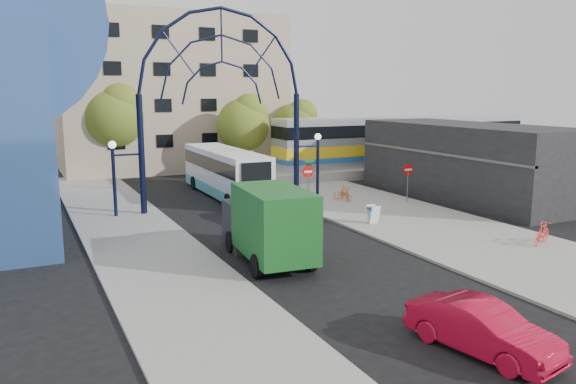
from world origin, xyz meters
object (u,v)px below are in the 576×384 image
black_suv (262,211)px  bike_near_b (345,193)px  gateway_arch (222,68)px  city_bus (225,172)px  green_truck (267,224)px  red_sedan (482,328)px  bike_near_a (343,194)px  stop_sign (308,175)px  bike_far_b (542,233)px  do_not_enter_sign (408,173)px  sandwich_board (373,212)px  tree_north_a (245,122)px  tree_north_c (297,123)px  street_name_sign (309,171)px  tree_north_b (115,115)px  train_car (405,140)px

black_suv → bike_near_b: 7.94m
gateway_arch → city_bus: gateway_arch is taller
green_truck → red_sedan: (1.81, -10.50, -0.91)m
bike_near_a → red_sedan: bearing=-127.3°
stop_sign → green_truck: 11.67m
bike_far_b → bike_near_b: bearing=-11.7°
do_not_enter_sign → city_bus: 12.38m
city_bus → sandwich_board: bearing=-69.6°
red_sedan → bike_near_b: red_sedan is taller
tree_north_a → bike_far_b: bearing=-81.2°
tree_north_c → city_bus: tree_north_c is taller
black_suv → red_sedan: size_ratio=1.06×
bike_near_a → bike_far_b: bike_far_b is taller
tree_north_c → black_suv: (-11.63, -18.65, -3.64)m
street_name_sign → bike_near_a: 2.84m
stop_sign → tree_north_a: bearing=84.6°
street_name_sign → city_bus: (-3.78, 5.23, -0.46)m
bike_near_b → tree_north_b: bearing=134.6°
do_not_enter_sign → street_name_sign: size_ratio=0.89×
street_name_sign → red_sedan: street_name_sign is taller
gateway_arch → tree_north_b: (-3.88, 15.93, -3.29)m
stop_sign → black_suv: bearing=-147.7°
tree_north_b → tree_north_c: size_ratio=1.23×
tree_north_c → bike_near_b: tree_north_c is taller
do_not_enter_sign → tree_north_a: tree_north_a is taller
do_not_enter_sign → street_name_sign: (-5.80, 2.60, 0.15)m
sandwich_board → bike_far_b: bearing=-56.2°
tree_north_c → sandwich_board: bearing=-106.5°
tree_north_b → tree_north_a: bearing=-21.8°
tree_north_a → bike_far_b: tree_north_a is taller
bike_near_b → city_bus: bearing=150.5°
train_car → tree_north_a: size_ratio=3.59×
black_suv → red_sedan: 17.17m
sandwich_board → black_suv: 6.08m
city_bus → bike_far_b: 20.83m
stop_sign → tree_north_a: size_ratio=0.36×
city_bus → black_suv: (-0.93, -8.56, -1.03)m
tree_north_a → city_bus: bearing=-120.1°
green_truck → tree_north_c: bearing=65.7°
city_bus → tree_north_c: bearing=44.3°
tree_north_a → bike_near_b: (1.66, -13.50, -4.01)m
sandwich_board → red_sedan: size_ratio=0.23×
tree_north_c → black_suv: 22.28m
tree_north_b → city_bus: bearing=-66.3°
do_not_enter_sign → bike_near_a: size_ratio=1.58×
sandwich_board → red_sedan: 15.07m
red_sedan → bike_near_b: bearing=56.4°
train_car → city_bus: bearing=-167.4°
do_not_enter_sign → bike_far_b: 11.10m
bike_near_a → do_not_enter_sign: bearing=-49.2°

